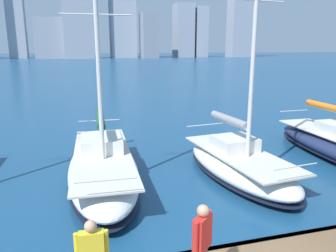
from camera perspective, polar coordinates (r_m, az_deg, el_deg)
name	(u,v)px	position (r m, az deg, el deg)	size (l,w,h in m)	color
city_skyline	(70,11)	(165.20, -16.67, 18.64)	(176.25, 20.25, 53.93)	#9CA1AB
sailboat_grey	(239,162)	(13.59, 12.25, -6.21)	(3.26, 6.92, 10.53)	white
sailboat_forest	(103,165)	(13.14, -11.26, -6.76)	(3.00, 8.53, 9.60)	white
person_red_shirt	(202,238)	(6.59, 5.98, -18.83)	(0.50, 0.45, 1.72)	gray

